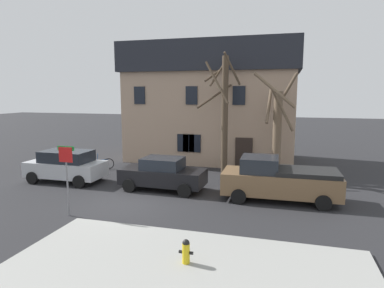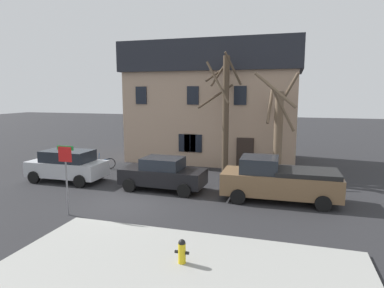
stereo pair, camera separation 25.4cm
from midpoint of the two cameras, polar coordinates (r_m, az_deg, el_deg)
ground_plane at (r=15.78m, az=-10.72°, el=-9.80°), size 120.00×120.00×0.00m
building_main at (r=25.30m, az=4.06°, el=7.17°), size 12.36×6.67×8.45m
tree_bare_near at (r=20.28m, az=5.93°, el=5.68°), size 2.72×2.95×7.26m
tree_bare_mid at (r=20.16m, az=14.77°, el=2.64°), size 2.47×2.50×6.13m
car_silver_wagon at (r=20.24m, az=-20.03°, el=-3.39°), size 4.34×2.13×1.77m
car_black_sedan at (r=17.40m, az=-4.53°, el=-5.04°), size 4.38×2.09×1.69m
pickup_truck_brown at (r=16.15m, az=14.95°, el=-5.92°), size 5.32×2.34×2.01m
fire_hydrant at (r=10.06m, az=-0.96°, el=-17.65°), size 0.42×0.22×0.71m
street_sign_pole at (r=14.38m, az=-20.12°, el=-3.70°), size 0.76×0.07×2.87m
bicycle_leaning at (r=23.01m, az=-14.65°, el=-3.15°), size 1.70×0.53×1.03m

